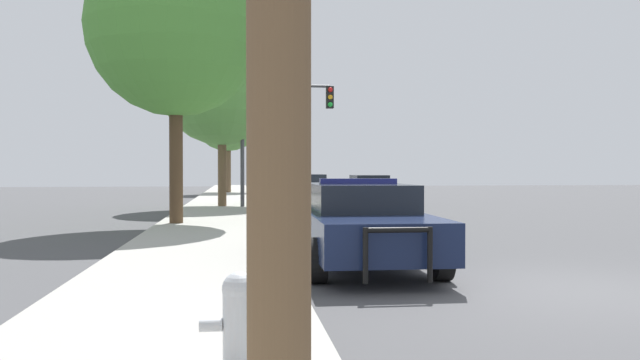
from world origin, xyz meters
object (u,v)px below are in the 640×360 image
Objects in this scene: traffic_light at (280,118)px; car_background_oncoming at (370,188)px; fire_hydrant at (239,318)px; car_background_distant at (301,182)px; tree_sidewalk_mid at (222,82)px; tree_sidewalk_far at (228,116)px; police_car at (360,222)px; tree_sidewalk_near at (176,29)px; car_background_midblock at (300,193)px.

car_background_oncoming is at bearing 40.24° from traffic_light.
car_background_oncoming is at bearing 75.75° from fire_hydrant.
tree_sidewalk_mid is at bearing -99.49° from car_background_distant.
fire_hydrant is at bearing -89.00° from tree_sidewalk_far.
police_car is 36.57m from car_background_distant.
tree_sidewalk_mid is (-2.66, 15.48, 4.45)m from police_car.
traffic_light is 0.66× the size of tree_sidewalk_mid.
car_background_distant is 0.58× the size of tree_sidewalk_mid.
fire_hydrant is 0.15× the size of car_background_oncoming.
fire_hydrant is 14.06m from tree_sidewalk_near.
traffic_light is at bearing -11.24° from tree_sidewalk_mid.
tree_sidewalk_near is (-3.92, -4.66, 4.73)m from car_background_midblock.
police_car is 15.32m from traffic_light.
car_background_distant is at bearing 85.38° from car_background_midblock.
car_background_oncoming is 1.04× the size of car_background_midblock.
tree_sidewalk_far reaches higher than fire_hydrant.
car_background_oncoming is 0.62× the size of tree_sidewalk_mid.
tree_sidewalk_near reaches higher than car_background_distant.
traffic_light is 17.01m from tree_sidewalk_far.
tree_sidewalk_mid is at bearing 28.02° from car_background_oncoming.
tree_sidewalk_near reaches higher than car_background_midblock.
traffic_light reaches higher than car_background_midblock.
police_car is 9.50m from tree_sidewalk_near.
tree_sidewalk_mid is (0.02, -16.31, -0.04)m from tree_sidewalk_far.
traffic_light reaches higher than police_car.
fire_hydrant is (-2.03, -5.71, -0.21)m from police_car.
traffic_light reaches higher than car_background_distant.
car_background_midblock is 7.71m from tree_sidewalk_near.
tree_sidewalk_far is at bearing -83.99° from police_car.
car_background_distant is at bearing 81.95° from traffic_light.
police_car is 6.07m from fire_hydrant.
car_background_distant is at bearing 77.58° from tree_sidewalk_near.
police_car is 16.33m from tree_sidewalk_mid.
car_background_distant is 30.22m from tree_sidewalk_near.
fire_hydrant is at bearing -94.67° from traffic_light.
car_background_midblock is at bearing 61.50° from car_background_oncoming.
car_background_midblock is 0.58× the size of tree_sidewalk_near.
fire_hydrant is 0.14× the size of traffic_light.
tree_sidewalk_near is at bearing 97.39° from fire_hydrant.
car_background_oncoming is (4.55, 3.85, -2.97)m from traffic_light.
police_car is 11.99m from car_background_midblock.
car_background_distant is (2.70, 36.47, 0.00)m from police_car.
police_car is at bearing 70.45° from fire_hydrant.
fire_hydrant is 25.37m from car_background_oncoming.
tree_sidewalk_near is at bearing -128.80° from car_background_midblock.
tree_sidewalk_mid is at bearing 168.76° from traffic_light.
tree_sidewalk_near reaches higher than police_car.
tree_sidewalk_far is at bearing 91.00° from fire_hydrant.
tree_sidewalk_near is (-1.04, -24.47, 0.27)m from tree_sidewalk_far.
traffic_light is 8.59m from tree_sidewalk_near.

